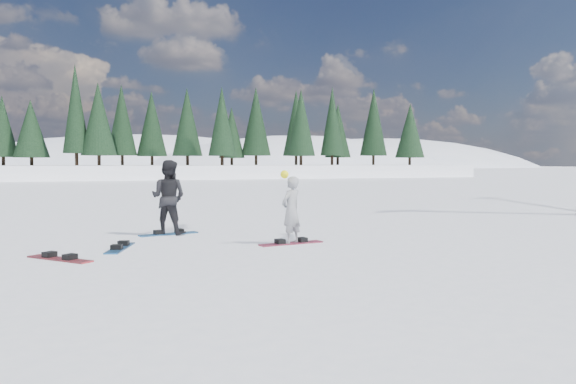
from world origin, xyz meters
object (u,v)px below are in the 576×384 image
at_px(snowboarder_man, 168,197).
at_px(snowboard_loose_a, 120,248).
at_px(snowboarder_woman, 291,210).
at_px(snowboard_loose_b, 60,259).

distance_m(snowboarder_man, snowboard_loose_a, 2.55).
distance_m(snowboarder_woman, snowboard_loose_a, 3.74).
distance_m(snowboard_loose_b, snowboard_loose_a, 1.52).
relative_size(snowboarder_woman, snowboard_loose_b, 1.10).
height_order(snowboarder_man, snowboard_loose_b, snowboarder_man).
bearing_deg(snowboard_loose_a, snowboard_loose_b, 148.96).
bearing_deg(snowboarder_man, snowboard_loose_b, 83.33).
height_order(snowboarder_woman, snowboard_loose_a, snowboarder_woman).
bearing_deg(snowboarder_man, snowboarder_woman, 164.18).
relative_size(snowboarder_woman, snowboarder_man, 0.88).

